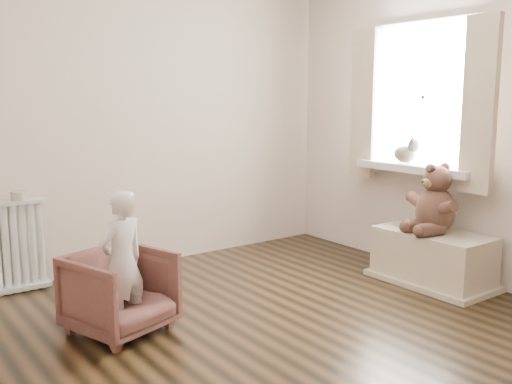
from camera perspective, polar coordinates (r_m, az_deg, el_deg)
floor at (r=3.74m, az=2.29°, el=-13.33°), size 3.60×3.60×0.01m
back_wall at (r=4.99m, az=-10.72°, el=7.58°), size 3.60×0.02×2.60m
right_wall at (r=4.79m, az=19.63°, el=7.13°), size 0.02×3.60×2.60m
window at (r=4.93m, az=16.55°, el=9.08°), size 0.03×0.90×1.10m
window_sill at (r=4.89m, az=15.59°, el=2.31°), size 0.22×1.10×0.06m
curtain_left at (r=4.51m, az=21.46°, el=8.06°), size 0.06×0.26×1.30m
curtain_right at (r=5.22m, az=10.74°, el=8.65°), size 0.06×0.26×1.30m
radiator at (r=4.59m, az=-24.15°, el=-4.74°), size 0.66×0.13×0.70m
tin_a at (r=4.55m, az=-22.64°, el=-0.34°), size 0.11×0.11×0.07m
armchair at (r=3.68m, az=-13.43°, el=-9.74°), size 0.69×0.70×0.51m
child at (r=3.57m, az=-13.24°, el=-6.86°), size 0.37×0.30×0.88m
toy_bench at (r=4.71m, az=17.23°, el=-6.36°), size 0.46×0.88×0.41m
teddy_bear at (r=4.60m, az=17.57°, el=-0.75°), size 0.49×0.41×0.53m
plush_cat at (r=4.93m, az=14.73°, el=3.92°), size 0.18×0.27×0.22m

